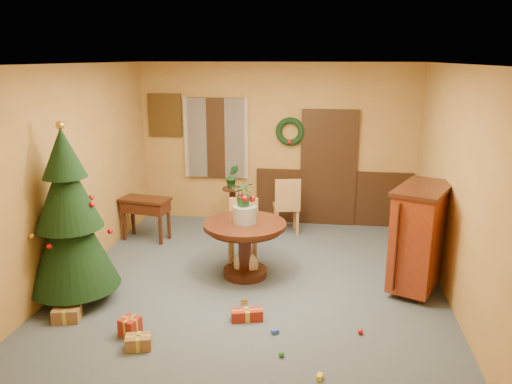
% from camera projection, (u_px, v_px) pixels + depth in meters
% --- Properties ---
extents(room_envelope, '(5.50, 5.50, 5.50)m').
position_uv_depth(room_envelope, '(287.00, 163.00, 9.04)').
color(room_envelope, '#394554').
rests_on(room_envelope, ground).
extents(dining_table, '(1.14, 1.14, 0.79)m').
position_uv_depth(dining_table, '(245.00, 239.00, 6.89)').
color(dining_table, black).
rests_on(dining_table, floor).
extents(urn, '(0.33, 0.33, 0.24)m').
position_uv_depth(urn, '(245.00, 214.00, 6.80)').
color(urn, slate).
rests_on(urn, dining_table).
extents(centerpiece_plant, '(0.32, 0.28, 0.35)m').
position_uv_depth(centerpiece_plant, '(245.00, 193.00, 6.72)').
color(centerpiece_plant, '#1E4C23').
rests_on(centerpiece_plant, urn).
extents(chair_near, '(0.46, 0.46, 0.98)m').
position_uv_depth(chair_near, '(243.00, 230.00, 7.32)').
color(chair_near, '#A87D43').
rests_on(chair_near, floor).
extents(chair_far, '(0.51, 0.51, 1.00)m').
position_uv_depth(chair_far, '(287.00, 204.00, 8.57)').
color(chair_far, '#A87D43').
rests_on(chair_far, floor).
extents(guitar, '(0.43, 0.58, 0.81)m').
position_uv_depth(guitar, '(246.00, 248.00, 6.92)').
color(guitar, beige).
rests_on(guitar, floor).
extents(plant_stand, '(0.34, 0.34, 0.87)m').
position_uv_depth(plant_stand, '(233.00, 207.00, 8.41)').
color(plant_stand, black).
rests_on(plant_stand, floor).
extents(stand_plant, '(0.26, 0.24, 0.40)m').
position_uv_depth(stand_plant, '(232.00, 176.00, 8.27)').
color(stand_plant, '#19471E').
rests_on(stand_plant, plant_stand).
extents(christmas_tree, '(1.10, 1.10, 2.27)m').
position_uv_depth(christmas_tree, '(70.00, 219.00, 6.05)').
color(christmas_tree, '#382111').
rests_on(christmas_tree, floor).
extents(writing_desk, '(0.87, 0.54, 0.72)m').
position_uv_depth(writing_desk, '(145.00, 209.00, 8.30)').
color(writing_desk, black).
rests_on(writing_desk, floor).
extents(sideboard, '(0.97, 1.23, 1.40)m').
position_uv_depth(sideboard, '(420.00, 235.00, 6.47)').
color(sideboard, '#551909').
rests_on(sideboard, floor).
extents(gift_a, '(0.34, 0.28, 0.16)m').
position_uv_depth(gift_a, '(67.00, 314.00, 5.82)').
color(gift_a, brown).
rests_on(gift_a, floor).
extents(gift_b, '(0.24, 0.24, 0.20)m').
position_uv_depth(gift_b, '(130.00, 326.00, 5.52)').
color(gift_b, maroon).
rests_on(gift_b, floor).
extents(gift_c, '(0.31, 0.25, 0.15)m').
position_uv_depth(gift_c, '(139.00, 342.00, 5.26)').
color(gift_c, brown).
rests_on(gift_c, floor).
extents(gift_d, '(0.39, 0.24, 0.13)m').
position_uv_depth(gift_d, '(247.00, 315.00, 5.84)').
color(gift_d, maroon).
rests_on(gift_d, floor).
extents(toy_a, '(0.09, 0.09, 0.05)m').
position_uv_depth(toy_a, '(275.00, 332.00, 5.55)').
color(toy_a, '#2845AE').
rests_on(toy_a, floor).
extents(toy_b, '(0.06, 0.06, 0.06)m').
position_uv_depth(toy_b, '(282.00, 354.00, 5.12)').
color(toy_b, '#227D2A').
rests_on(toy_b, floor).
extents(toy_c, '(0.07, 0.09, 0.05)m').
position_uv_depth(toy_c, '(320.00, 377.00, 4.77)').
color(toy_c, yellow).
rests_on(toy_c, floor).
extents(toy_d, '(0.06, 0.06, 0.06)m').
position_uv_depth(toy_d, '(360.00, 332.00, 5.54)').
color(toy_d, '#B50C10').
rests_on(toy_d, floor).
extents(toy_e, '(0.09, 0.07, 0.05)m').
position_uv_depth(toy_e, '(244.00, 303.00, 6.21)').
color(toy_e, gold).
rests_on(toy_e, floor).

